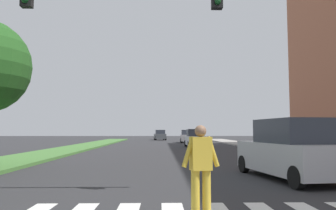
{
  "coord_description": "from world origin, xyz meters",
  "views": [
    {
      "loc": [
        -0.69,
        2.38,
        1.59
      ],
      "look_at": [
        -0.31,
        20.16,
        2.96
      ],
      "focal_mm": 35.39,
      "sensor_mm": 36.0,
      "label": 1
    }
  ],
  "objects_px": {
    "pedestrian_performer": "(201,166)",
    "sedan_distant": "(187,137)",
    "sedan_far_horizon": "(160,135)",
    "suv_crossing": "(291,151)",
    "sedan_midblock": "(195,139)",
    "traffic_light_gantry": "(25,20)"
  },
  "relations": [
    {
      "from": "pedestrian_performer",
      "to": "sedan_distant",
      "type": "height_order",
      "value": "pedestrian_performer"
    },
    {
      "from": "suv_crossing",
      "to": "sedan_distant",
      "type": "relative_size",
      "value": 1.13
    },
    {
      "from": "traffic_light_gantry",
      "to": "sedan_distant",
      "type": "relative_size",
      "value": 2.09
    },
    {
      "from": "suv_crossing",
      "to": "sedan_midblock",
      "type": "distance_m",
      "value": 20.85
    },
    {
      "from": "sedan_distant",
      "to": "suv_crossing",
      "type": "bearing_deg",
      "value": -88.69
    },
    {
      "from": "suv_crossing",
      "to": "sedan_distant",
      "type": "height_order",
      "value": "suv_crossing"
    },
    {
      "from": "suv_crossing",
      "to": "sedan_far_horizon",
      "type": "relative_size",
      "value": 1.12
    },
    {
      "from": "pedestrian_performer",
      "to": "sedan_far_horizon",
      "type": "distance_m",
      "value": 49.65
    },
    {
      "from": "suv_crossing",
      "to": "sedan_far_horizon",
      "type": "xyz_separation_m",
      "value": [
        -4.43,
        45.0,
        -0.14
      ]
    },
    {
      "from": "sedan_distant",
      "to": "sedan_far_horizon",
      "type": "bearing_deg",
      "value": 107.26
    },
    {
      "from": "suv_crossing",
      "to": "pedestrian_performer",
      "type": "bearing_deg",
      "value": -127.36
    },
    {
      "from": "sedan_far_horizon",
      "to": "sedan_distant",
      "type": "bearing_deg",
      "value": -72.74
    },
    {
      "from": "traffic_light_gantry",
      "to": "sedan_far_horizon",
      "type": "height_order",
      "value": "traffic_light_gantry"
    },
    {
      "from": "traffic_light_gantry",
      "to": "suv_crossing",
      "type": "relative_size",
      "value": 1.84
    },
    {
      "from": "traffic_light_gantry",
      "to": "sedan_midblock",
      "type": "distance_m",
      "value": 24.69
    },
    {
      "from": "suv_crossing",
      "to": "sedan_distant",
      "type": "distance_m",
      "value": 33.18
    },
    {
      "from": "pedestrian_performer",
      "to": "suv_crossing",
      "type": "distance_m",
      "value": 5.84
    },
    {
      "from": "pedestrian_performer",
      "to": "sedan_far_horizon",
      "type": "xyz_separation_m",
      "value": [
        -0.88,
        49.64,
        -0.15
      ]
    },
    {
      "from": "sedan_midblock",
      "to": "pedestrian_performer",
      "type": "bearing_deg",
      "value": -95.76
    },
    {
      "from": "sedan_far_horizon",
      "to": "sedan_midblock",
      "type": "bearing_deg",
      "value": -81.87
    },
    {
      "from": "traffic_light_gantry",
      "to": "suv_crossing",
      "type": "distance_m",
      "value": 8.86
    },
    {
      "from": "sedan_midblock",
      "to": "sedan_far_horizon",
      "type": "height_order",
      "value": "sedan_midblock"
    }
  ]
}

